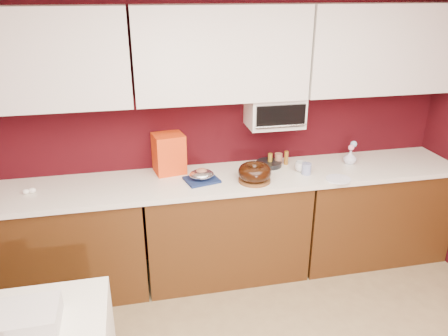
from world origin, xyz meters
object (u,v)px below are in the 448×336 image
object	(u,v)px
newspaper_stack	(27,319)
flower_vase	(350,156)
pandoro_box	(169,153)
bundt_cake	(255,172)
foil_ham_nest	(202,174)
coffee_mug	(301,166)
toaster_oven	(275,111)
blue_jar	(306,169)

from	to	relation	value
newspaper_stack	flower_vase	bearing A→B (deg)	29.36
pandoro_box	newspaper_stack	world-z (taller)	pandoro_box
bundt_cake	foil_ham_nest	size ratio (longest dim) A/B	1.34
foil_ham_nest	coffee_mug	size ratio (longest dim) A/B	1.95
flower_vase	foil_ham_nest	bearing A→B (deg)	-175.86
coffee_mug	toaster_oven	bearing A→B (deg)	136.00
blue_jar	flower_vase	distance (m)	0.48
foil_ham_nest	pandoro_box	bearing A→B (deg)	133.64
foil_ham_nest	coffee_mug	world-z (taller)	coffee_mug
toaster_oven	pandoro_box	world-z (taller)	toaster_oven
toaster_oven	pandoro_box	size ratio (longest dim) A/B	1.39
blue_jar	newspaper_stack	xyz separation A→B (m)	(-1.93, -1.21, -0.14)
flower_vase	bundt_cake	bearing A→B (deg)	-167.97
bundt_cake	foil_ham_nest	world-z (taller)	bundt_cake
toaster_oven	coffee_mug	size ratio (longest dim) A/B	4.50
newspaper_stack	blue_jar	bearing A→B (deg)	31.94
flower_vase	pandoro_box	bearing A→B (deg)	174.67
newspaper_stack	pandoro_box	bearing A→B (deg)	60.28
toaster_oven	pandoro_box	bearing A→B (deg)	177.76
blue_jar	flower_vase	bearing A→B (deg)	16.89
bundt_cake	coffee_mug	bearing A→B (deg)	15.46
blue_jar	newspaper_stack	distance (m)	2.28
foil_ham_nest	blue_jar	size ratio (longest dim) A/B	2.11
toaster_oven	flower_vase	bearing A→B (deg)	-9.35
bundt_cake	foil_ham_nest	xyz separation A→B (m)	(-0.40, 0.10, -0.03)
toaster_oven	blue_jar	xyz separation A→B (m)	(0.21, -0.25, -0.43)
pandoro_box	newspaper_stack	xyz separation A→B (m)	(-0.85, -1.49, -0.26)
foil_ham_nest	newspaper_stack	world-z (taller)	foil_ham_nest
foil_ham_nest	pandoro_box	xyz separation A→B (m)	(-0.23, 0.24, 0.11)
toaster_oven	coffee_mug	bearing A→B (deg)	-44.00
bundt_cake	flower_vase	bearing A→B (deg)	12.03
flower_vase	blue_jar	bearing A→B (deg)	-163.11
flower_vase	newspaper_stack	size ratio (longest dim) A/B	0.43
pandoro_box	coffee_mug	bearing A→B (deg)	-21.50
foil_ham_nest	newspaper_stack	xyz separation A→B (m)	(-1.08, -1.25, -0.15)
pandoro_box	toaster_oven	bearing A→B (deg)	-12.19
pandoro_box	flower_vase	world-z (taller)	pandoro_box
toaster_oven	bundt_cake	xyz separation A→B (m)	(-0.24, -0.30, -0.39)
foil_ham_nest	flower_vase	world-z (taller)	flower_vase
flower_vase	newspaper_stack	bearing A→B (deg)	-150.64
pandoro_box	blue_jar	xyz separation A→B (m)	(1.09, -0.28, -0.12)
pandoro_box	blue_jar	bearing A→B (deg)	-24.52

